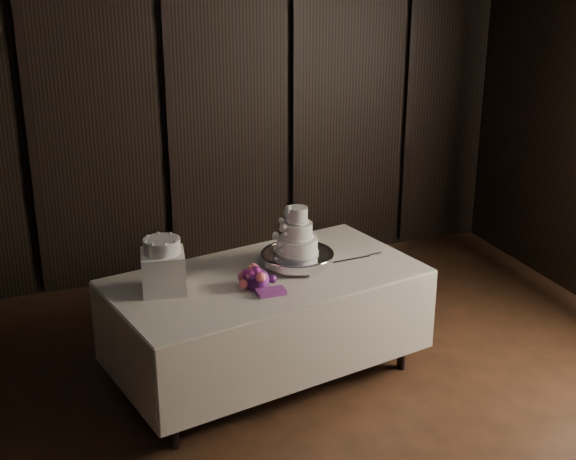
{
  "coord_description": "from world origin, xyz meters",
  "views": [
    {
      "loc": [
        -1.33,
        -2.91,
        2.83
      ],
      "look_at": [
        0.32,
        1.56,
        1.05
      ],
      "focal_mm": 50.0,
      "sensor_mm": 36.0,
      "label": 1
    }
  ],
  "objects": [
    {
      "name": "display_table",
      "position": [
        0.17,
        1.56,
        0.42
      ],
      "size": [
        2.16,
        1.42,
        0.76
      ],
      "rotation": [
        0.0,
        0.0,
        0.2
      ],
      "color": "beige",
      "rests_on": "ground"
    },
    {
      "name": "cake_knife",
      "position": [
        0.79,
        1.6,
        0.77
      ],
      "size": [
        0.37,
        0.05,
        0.01
      ],
      "primitive_type": "cube",
      "rotation": [
        0.0,
        0.0,
        0.08
      ],
      "color": "silver",
      "rests_on": "display_table"
    },
    {
      "name": "cake_stand",
      "position": [
        0.41,
        1.63,
        0.81
      ],
      "size": [
        0.63,
        0.63,
        0.09
      ],
      "primitive_type": "cylinder",
      "rotation": [
        0.0,
        0.0,
        -0.38
      ],
      "color": "silver",
      "rests_on": "display_table"
    },
    {
      "name": "wedding_cake",
      "position": [
        0.39,
        1.62,
        0.98
      ],
      "size": [
        0.29,
        0.27,
        0.32
      ],
      "rotation": [
        0.0,
        0.0,
        -0.06
      ],
      "color": "white",
      "rests_on": "cake_stand"
    },
    {
      "name": "small_cake",
      "position": [
        -0.49,
        1.56,
        1.05
      ],
      "size": [
        0.3,
        0.3,
        0.09
      ],
      "primitive_type": "cylinder",
      "rotation": [
        0.0,
        0.0,
        -0.43
      ],
      "color": "white",
      "rests_on": "box_pedestal"
    },
    {
      "name": "room",
      "position": [
        0.0,
        0.0,
        1.5
      ],
      "size": [
        6.08,
        7.08,
        3.08
      ],
      "color": "black",
      "rests_on": "ground"
    },
    {
      "name": "box_pedestal",
      "position": [
        -0.49,
        1.56,
        0.89
      ],
      "size": [
        0.3,
        0.3,
        0.25
      ],
      "primitive_type": "cube",
      "rotation": [
        0.0,
        0.0,
        -0.17
      ],
      "color": "white",
      "rests_on": "display_table"
    },
    {
      "name": "bouquet",
      "position": [
        0.06,
        1.4,
        0.82
      ],
      "size": [
        0.29,
        0.39,
        0.18
      ],
      "primitive_type": null,
      "rotation": [
        0.0,
        0.0,
        -0.01
      ],
      "color": "#C75572",
      "rests_on": "display_table"
    }
  ]
}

